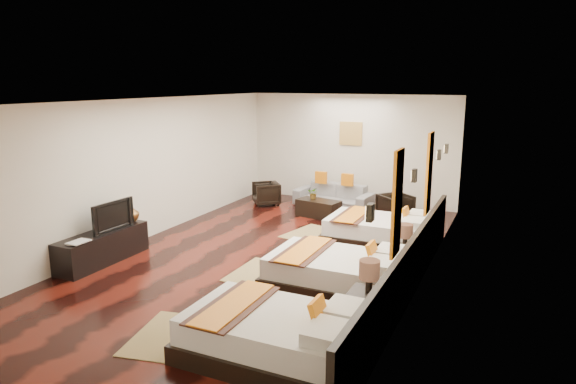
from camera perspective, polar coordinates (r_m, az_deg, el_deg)
The scene contains 30 objects.
floor at distance 9.28m, azimuth -2.33°, elevation -7.29°, with size 5.50×9.50×0.01m, color black.
ceiling at distance 8.74m, azimuth -2.49°, elevation 10.26°, with size 5.50×9.50×0.01m, color white.
back_wall at distance 13.25m, azimuth 7.07°, elevation 4.85°, with size 5.50×0.01×2.80m, color silver.
left_wall at distance 10.44m, azimuth -15.97°, elevation 2.42°, with size 0.01×9.50×2.80m, color silver.
right_wall at distance 8.05m, azimuth 15.27°, elevation -0.42°, with size 0.01×9.50×2.80m, color silver.
headboard_panel at distance 7.57m, azimuth 13.50°, elevation -8.66°, with size 0.08×6.60×0.90m, color black.
bed_near at distance 6.00m, azimuth -1.02°, elevation -15.90°, with size 2.16×1.36×0.83m.
bed_mid at distance 7.81m, azimuth 5.96°, elevation -9.01°, with size 2.18×1.37×0.83m.
bed_far at distance 10.02m, azimuth 10.51°, elevation -4.34°, with size 2.09×1.31×0.80m.
nightstand_a at distance 6.61m, azimuth 9.02°, elevation -12.73°, with size 0.49×0.49×0.97m.
nightstand_b at distance 8.52m, azimuth 12.96°, elevation -7.24°, with size 0.44×0.44×0.88m.
jute_mat_near at distance 6.77m, azimuth -13.59°, elevation -15.41°, with size 0.75×1.20×0.01m, color olive.
jute_mat_mid at distance 8.56m, azimuth -3.41°, elevation -8.98°, with size 0.75×1.20×0.01m, color olive.
jute_mat_far at distance 10.63m, azimuth 2.43°, elevation -4.67°, with size 0.75×1.20×0.01m, color olive.
tv_console at distance 9.50m, azimuth -20.16°, elevation -5.84°, with size 0.50×1.80×0.55m, color black.
tv at distance 9.43m, azimuth -19.47°, elevation -2.50°, with size 0.92×0.12×0.53m, color black.
book at distance 9.01m, azimuth -23.10°, elevation -5.13°, with size 0.25×0.34×0.03m, color black.
figurine at distance 9.87m, azimuth -17.41°, elevation -2.23°, with size 0.34×0.34×0.35m, color brown.
sofa at distance 12.82m, azimuth 5.18°, elevation -0.41°, with size 1.98×0.77×0.58m, color slate.
armchair_left at distance 12.99m, azimuth -2.48°, elevation -0.18°, with size 0.63×0.65×0.59m, color black.
armchair_right at distance 11.79m, azimuth 12.02°, elevation -1.70°, with size 0.65×0.67×0.61m, color black.
coffee_table at distance 11.89m, azimuth 3.45°, elevation -1.85°, with size 1.00×0.50×0.40m, color black.
table_plant at distance 11.91m, azimuth 2.90°, elevation -0.13°, with size 0.25×0.22×0.28m, color #28531B.
orange_panel_a at distance 6.17m, azimuth 12.20°, elevation -1.27°, with size 0.04×0.40×1.30m, color #D86014.
orange_panel_b at distance 8.28m, azimuth 15.61°, elevation 2.03°, with size 0.04×0.40×1.30m, color #D86014.
sconce_near at distance 5.10m, azimuth 9.22°, elevation -2.28°, with size 0.07×0.12×0.18m.
sconce_mid at distance 7.20m, azimuth 14.02°, elevation 1.81°, with size 0.07×0.12×0.18m.
sconce_far at distance 9.34m, azimuth 16.64°, elevation 4.04°, with size 0.07×0.12×0.18m.
sconce_lounge at distance 10.22m, azimuth 17.40°, elevation 4.68°, with size 0.07×0.12×0.18m.
gold_artwork at distance 13.18m, azimuth 7.09°, elevation 6.56°, with size 0.60×0.04×0.60m, color #AD873F.
Camera 1 is at (4.01, -7.76, 3.13)m, focal length 31.54 mm.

